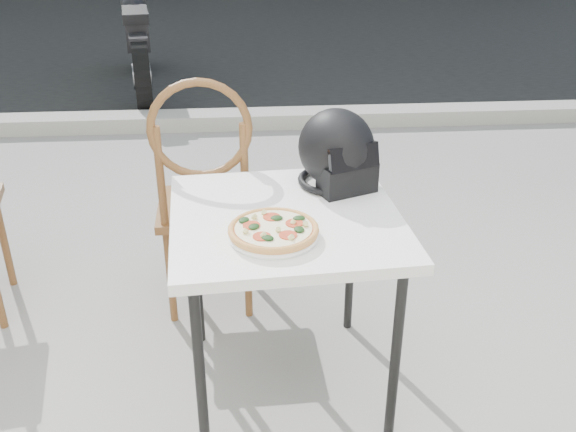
{
  "coord_description": "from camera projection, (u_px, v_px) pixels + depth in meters",
  "views": [
    {
      "loc": [
        0.12,
        -2.02,
        1.72
      ],
      "look_at": [
        0.26,
        -0.19,
        0.79
      ],
      "focal_mm": 40.0,
      "sensor_mm": 36.0,
      "label": 1
    }
  ],
  "objects": [
    {
      "name": "cafe_table_main",
      "position": [
        286.0,
        232.0,
        2.21
      ],
      "size": [
        0.83,
        0.83,
        0.74
      ],
      "rotation": [
        0.0,
        0.0,
        0.07
      ],
      "color": "white",
      "rests_on": "ground"
    },
    {
      "name": "pizza",
      "position": [
        273.0,
        229.0,
        2.02
      ],
      "size": [
        0.32,
        0.32,
        0.04
      ],
      "rotation": [
        0.0,
        0.0,
        0.11
      ],
      "color": "#D6954E",
      "rests_on": "plate"
    },
    {
      "name": "plate",
      "position": [
        273.0,
        235.0,
        2.03
      ],
      "size": [
        0.36,
        0.36,
        0.02
      ],
      "rotation": [
        0.0,
        0.0,
        0.3
      ],
      "color": "white",
      "rests_on": "cafe_table_main"
    },
    {
      "name": "cafe_chair_main",
      "position": [
        204.0,
        186.0,
        2.7
      ],
      "size": [
        0.43,
        0.43,
        1.1
      ],
      "rotation": [
        0.0,
        0.0,
        3.18
      ],
      "color": "brown",
      "rests_on": "ground"
    },
    {
      "name": "ground",
      "position": [
        219.0,
        372.0,
        2.57
      ],
      "size": [
        80.0,
        80.0,
        0.0
      ],
      "primitive_type": "plane",
      "color": "gray",
      "rests_on": "ground"
    },
    {
      "name": "street_asphalt",
      "position": [
        229.0,
        31.0,
        8.79
      ],
      "size": [
        30.0,
        8.0,
        0.0
      ],
      "primitive_type": "cube",
      "color": "black",
      "rests_on": "ground"
    },
    {
      "name": "motorcycle",
      "position": [
        137.0,
        40.0,
        5.99
      ],
      "size": [
        0.6,
        2.16,
        1.08
      ],
      "rotation": [
        0.0,
        0.0,
        0.16
      ],
      "color": "black",
      "rests_on": "street_asphalt"
    },
    {
      "name": "curb",
      "position": [
        226.0,
        120.0,
        5.21
      ],
      "size": [
        30.0,
        0.25,
        0.12
      ],
      "primitive_type": "cube",
      "color": "gray",
      "rests_on": "ground"
    },
    {
      "name": "helmet",
      "position": [
        337.0,
        152.0,
        2.35
      ],
      "size": [
        0.36,
        0.37,
        0.29
      ],
      "rotation": [
        0.0,
        0.0,
        0.38
      ],
      "color": "black",
      "rests_on": "cafe_table_main"
    }
  ]
}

